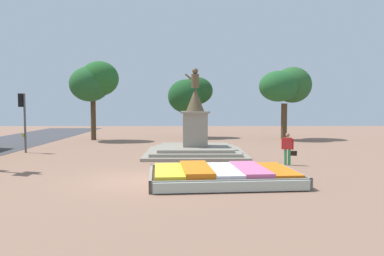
{
  "coord_description": "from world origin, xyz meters",
  "views": [
    {
      "loc": [
        1.94,
        -14.12,
        2.88
      ],
      "look_at": [
        2.12,
        4.23,
        1.74
      ],
      "focal_mm": 35.0,
      "sensor_mm": 36.0,
      "label": 1
    }
  ],
  "objects_px": {
    "flower_planter": "(223,176)",
    "pedestrian_with_handbag": "(288,147)",
    "traffic_light_far_corner": "(23,112)",
    "statue_monument": "(195,141)"
  },
  "relations": [
    {
      "from": "pedestrian_with_handbag",
      "to": "statue_monument",
      "type": "bearing_deg",
      "value": 138.05
    },
    {
      "from": "pedestrian_with_handbag",
      "to": "traffic_light_far_corner",
      "type": "bearing_deg",
      "value": 161.89
    },
    {
      "from": "pedestrian_with_handbag",
      "to": "flower_planter",
      "type": "bearing_deg",
      "value": -131.4
    },
    {
      "from": "flower_planter",
      "to": "pedestrian_with_handbag",
      "type": "relative_size",
      "value": 3.71
    },
    {
      "from": "flower_planter",
      "to": "traffic_light_far_corner",
      "type": "relative_size",
      "value": 1.62
    },
    {
      "from": "traffic_light_far_corner",
      "to": "pedestrian_with_handbag",
      "type": "height_order",
      "value": "traffic_light_far_corner"
    },
    {
      "from": "traffic_light_far_corner",
      "to": "pedestrian_with_handbag",
      "type": "xyz_separation_m",
      "value": [
        14.64,
        -4.79,
        -1.59
      ]
    },
    {
      "from": "traffic_light_far_corner",
      "to": "pedestrian_with_handbag",
      "type": "bearing_deg",
      "value": -18.11
    },
    {
      "from": "flower_planter",
      "to": "traffic_light_far_corner",
      "type": "distance_m",
      "value": 14.34
    },
    {
      "from": "statue_monument",
      "to": "traffic_light_far_corner",
      "type": "distance_m",
      "value": 10.45
    }
  ]
}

